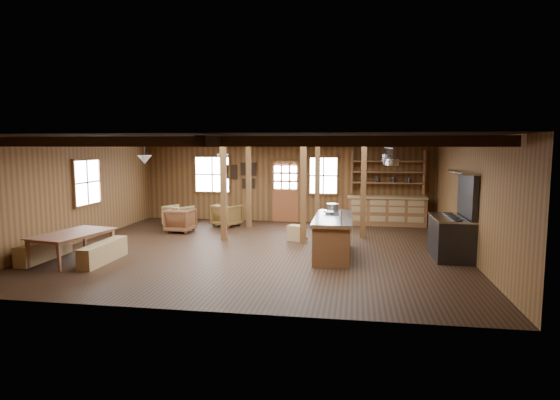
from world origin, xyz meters
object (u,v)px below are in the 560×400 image
object	(u,v)px
commercial_range	(453,230)
dining_table	(74,247)
kitchen_island	(333,236)
armchair_c	(178,216)
armchair_a	(180,220)
armchair_b	(227,215)

from	to	relation	value
commercial_range	dining_table	xyz separation A→B (m)	(-8.55, -1.70, -0.33)
kitchen_island	armchair_c	distance (m)	6.07
kitchen_island	armchair_c	size ratio (longest dim) A/B	3.25
armchair_a	armchair_b	size ratio (longest dim) A/B	0.99
commercial_range	armchair_c	world-z (taller)	commercial_range
commercial_range	armchair_a	xyz separation A→B (m)	(-7.48, 2.09, -0.29)
dining_table	armchair_c	xyz separation A→B (m)	(0.64, 4.71, 0.03)
armchair_b	commercial_range	bearing A→B (deg)	178.08
armchair_a	armchair_b	bearing A→B (deg)	-128.36
armchair_c	armchair_a	bearing A→B (deg)	139.00
armchair_a	commercial_range	bearing A→B (deg)	167.75
kitchen_island	armchair_c	world-z (taller)	kitchen_island
dining_table	armchair_a	size ratio (longest dim) A/B	2.33
kitchen_island	armchair_a	xyz separation A→B (m)	(-4.71, 2.32, -0.12)
kitchen_island	commercial_range	size ratio (longest dim) A/B	1.24
armchair_a	armchair_b	xyz separation A→B (m)	(1.11, 1.24, 0.00)
armchair_a	armchair_c	size ratio (longest dim) A/B	1.03
kitchen_island	armchair_b	world-z (taller)	kitchen_island
kitchen_island	dining_table	distance (m)	5.96
dining_table	armchair_b	bearing A→B (deg)	-13.05
commercial_range	dining_table	size ratio (longest dim) A/B	1.10
armchair_a	kitchen_island	bearing A→B (deg)	157.14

